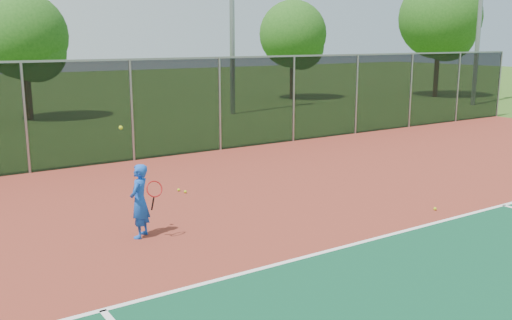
# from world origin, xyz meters

# --- Properties ---
(court_apron) EXTENTS (30.00, 20.00, 0.02)m
(court_apron) POSITION_xyz_m (0.00, 2.00, 0.01)
(court_apron) COLOR maroon
(court_apron) RESTS_ON ground
(fence_back) EXTENTS (30.00, 0.06, 3.03)m
(fence_back) POSITION_xyz_m (0.00, 12.00, 1.56)
(fence_back) COLOR black
(fence_back) RESTS_ON court_apron
(tennis_player) EXTENTS (0.60, 0.71, 2.09)m
(tennis_player) POSITION_xyz_m (-5.43, 5.48, 0.71)
(tennis_player) COLOR blue
(tennis_player) RESTS_ON court_apron
(practice_ball_0) EXTENTS (0.07, 0.07, 0.07)m
(practice_ball_0) POSITION_xyz_m (-3.44, 8.02, 0.06)
(practice_ball_0) COLOR #B3C617
(practice_ball_0) RESTS_ON court_apron
(practice_ball_2) EXTENTS (0.07, 0.07, 0.07)m
(practice_ball_2) POSITION_xyz_m (0.46, 3.59, 0.06)
(practice_ball_2) COLOR #B3C617
(practice_ball_2) RESTS_ON court_apron
(practice_ball_3) EXTENTS (0.07, 0.07, 0.07)m
(practice_ball_3) POSITION_xyz_m (-3.39, 7.77, 0.06)
(practice_ball_3) COLOR #B3C617
(practice_ball_3) RESTS_ON court_apron
(tree_back_left) EXTENTS (3.85, 3.85, 5.65)m
(tree_back_left) POSITION_xyz_m (-3.50, 23.01, 3.54)
(tree_back_left) COLOR #3B2715
(tree_back_left) RESTS_ON ground
(tree_back_mid) EXTENTS (4.00, 4.00, 5.87)m
(tree_back_mid) POSITION_xyz_m (11.88, 23.68, 3.68)
(tree_back_mid) COLOR #3B2715
(tree_back_mid) RESTS_ON ground
(tree_back_right) EXTENTS (5.03, 5.03, 7.38)m
(tree_back_right) POSITION_xyz_m (20.24, 19.79, 4.63)
(tree_back_right) COLOR #3B2715
(tree_back_right) RESTS_ON ground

